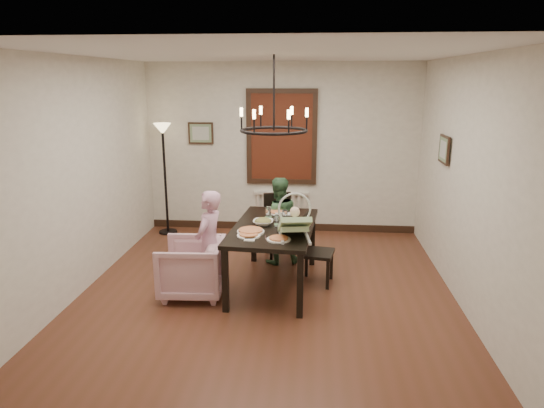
# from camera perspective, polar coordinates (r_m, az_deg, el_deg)

# --- Properties ---
(room_shell) EXTENTS (4.51, 5.00, 2.81)m
(room_shell) POSITION_cam_1_polar(r_m,az_deg,el_deg) (5.99, -0.26, 3.61)
(room_shell) COLOR brown
(room_shell) RESTS_ON ground
(dining_table) EXTENTS (1.08, 1.76, 0.79)m
(dining_table) POSITION_cam_1_polar(r_m,az_deg,el_deg) (5.97, 0.21, -3.31)
(dining_table) COLOR black
(dining_table) RESTS_ON room_shell
(chair_far) EXTENTS (0.51, 0.51, 0.92)m
(chair_far) POSITION_cam_1_polar(r_m,az_deg,el_deg) (7.04, 0.94, -2.59)
(chair_far) COLOR black
(chair_far) RESTS_ON room_shell
(chair_right) EXTENTS (0.47, 0.47, 0.92)m
(chair_right) POSITION_cam_1_polar(r_m,az_deg,el_deg) (6.15, 5.33, -5.27)
(chair_right) COLOR black
(chair_right) RESTS_ON room_shell
(armchair) EXTENTS (0.79, 0.77, 0.68)m
(armchair) POSITION_cam_1_polar(r_m,az_deg,el_deg) (5.92, -9.44, -7.41)
(armchair) COLOR #D2A0AF
(armchair) RESTS_ON room_shell
(elderly_woman) EXTENTS (0.35, 0.44, 1.07)m
(elderly_woman) POSITION_cam_1_polar(r_m,az_deg,el_deg) (5.80, -7.36, -5.75)
(elderly_woman) COLOR #D194AD
(elderly_woman) RESTS_ON room_shell
(seated_man) EXTENTS (0.59, 0.52, 1.02)m
(seated_man) POSITION_cam_1_polar(r_m,az_deg,el_deg) (6.78, 0.68, -2.82)
(seated_man) COLOR #39603B
(seated_man) RESTS_ON room_shell
(baby_bouncer) EXTENTS (0.47, 0.60, 0.36)m
(baby_bouncer) POSITION_cam_1_polar(r_m,az_deg,el_deg) (5.43, 2.64, -2.23)
(baby_bouncer) COLOR #AFD391
(baby_bouncer) RESTS_ON dining_table
(salad_bowl) EXTENTS (0.30, 0.30, 0.07)m
(salad_bowl) POSITION_cam_1_polar(r_m,az_deg,el_deg) (5.94, -1.05, -2.14)
(salad_bowl) COLOR white
(salad_bowl) RESTS_ON dining_table
(pizza_platter) EXTENTS (0.32, 0.32, 0.04)m
(pizza_platter) POSITION_cam_1_polar(r_m,az_deg,el_deg) (5.66, -2.52, -3.19)
(pizza_platter) COLOR tan
(pizza_platter) RESTS_ON dining_table
(drinking_glass) EXTENTS (0.07, 0.07, 0.13)m
(drinking_glass) POSITION_cam_1_polar(r_m,az_deg,el_deg) (5.88, 0.57, -2.01)
(drinking_glass) COLOR silver
(drinking_glass) RESTS_ON dining_table
(window_blinds) EXTENTS (1.00, 0.03, 1.40)m
(window_blinds) POSITION_cam_1_polar(r_m,az_deg,el_deg) (8.02, 1.14, 7.87)
(window_blinds) COLOR #5B2812
(window_blinds) RESTS_ON room_shell
(radiator) EXTENTS (0.92, 0.12, 0.62)m
(radiator) POSITION_cam_1_polar(r_m,az_deg,el_deg) (8.28, 1.10, -0.73)
(radiator) COLOR silver
(radiator) RESTS_ON room_shell
(picture_back) EXTENTS (0.42, 0.03, 0.36)m
(picture_back) POSITION_cam_1_polar(r_m,az_deg,el_deg) (8.23, -8.37, 8.24)
(picture_back) COLOR black
(picture_back) RESTS_ON room_shell
(picture_right) EXTENTS (0.03, 0.42, 0.36)m
(picture_right) POSITION_cam_1_polar(r_m,az_deg,el_deg) (6.66, 19.60, 6.07)
(picture_right) COLOR black
(picture_right) RESTS_ON room_shell
(floor_lamp) EXTENTS (0.30, 0.30, 1.80)m
(floor_lamp) POSITION_cam_1_polar(r_m,az_deg,el_deg) (8.19, -12.44, 2.70)
(floor_lamp) COLOR black
(floor_lamp) RESTS_ON room_shell
(chandelier) EXTENTS (0.80, 0.80, 0.04)m
(chandelier) POSITION_cam_1_polar(r_m,az_deg,el_deg) (5.71, 0.23, 8.64)
(chandelier) COLOR black
(chandelier) RESTS_ON room_shell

